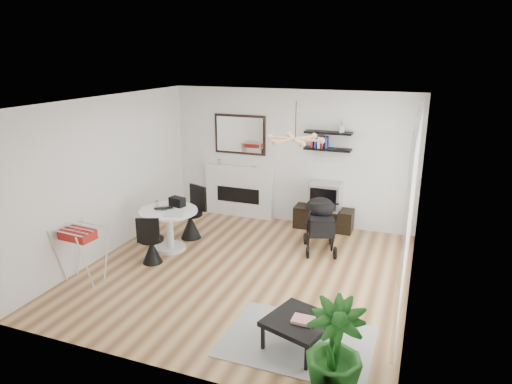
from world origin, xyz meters
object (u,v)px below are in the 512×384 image
at_px(tv_console, 323,218).
at_px(dining_table, 169,224).
at_px(crt_tv, 326,196).
at_px(drying_rack, 82,253).
at_px(stroller, 320,226).
at_px(fireplace, 239,185).
at_px(coffee_table, 299,322).
at_px(potted_plant, 334,350).

relative_size(tv_console, dining_table, 1.14).
height_order(tv_console, crt_tv, crt_tv).
bearing_deg(drying_rack, stroller, 43.19).
distance_m(tv_console, drying_rack, 4.54).
distance_m(fireplace, dining_table, 2.14).
bearing_deg(fireplace, stroller, -29.53).
bearing_deg(coffee_table, dining_table, 146.49).
relative_size(crt_tv, dining_table, 0.60).
bearing_deg(fireplace, potted_plant, -57.39).
height_order(crt_tv, dining_table, crt_tv).
distance_m(crt_tv, stroller, 1.04).
distance_m(dining_table, potted_plant, 4.29).
bearing_deg(tv_console, potted_plant, -76.22).
distance_m(fireplace, drying_rack, 3.75).
xyz_separation_m(coffee_table, potted_plant, (0.53, -0.63, 0.19)).
relative_size(drying_rack, potted_plant, 0.84).
height_order(stroller, coffee_table, stroller).
bearing_deg(dining_table, potted_plant, -36.62).
height_order(crt_tv, potted_plant, potted_plant).
xyz_separation_m(fireplace, coffee_table, (2.43, -4.01, -0.35)).
bearing_deg(stroller, crt_tv, 78.57).
bearing_deg(drying_rack, crt_tv, 54.25).
bearing_deg(drying_rack, fireplace, 78.23).
relative_size(fireplace, stroller, 2.07).
bearing_deg(crt_tv, potted_plant, -76.51).
bearing_deg(potted_plant, coffee_table, 130.14).
height_order(fireplace, crt_tv, fireplace).
bearing_deg(crt_tv, coffee_table, -81.95).
bearing_deg(dining_table, crt_tv, 39.44).
relative_size(drying_rack, stroller, 0.85).
relative_size(crt_tv, drying_rack, 0.68).
height_order(fireplace, stroller, fireplace).
relative_size(stroller, coffee_table, 1.17).
height_order(dining_table, potted_plant, potted_plant).
bearing_deg(potted_plant, crt_tv, 103.49).
xyz_separation_m(tv_console, coffee_table, (0.57, -3.87, 0.12)).
bearing_deg(stroller, tv_console, 79.91).
bearing_deg(fireplace, dining_table, -102.84).
relative_size(tv_console, coffee_table, 1.29).
distance_m(fireplace, potted_plant, 5.51).
bearing_deg(dining_table, coffee_table, -33.51).
height_order(crt_tv, coffee_table, crt_tv).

